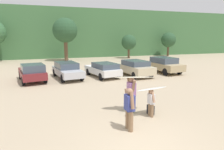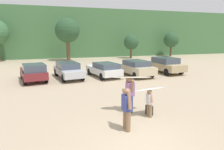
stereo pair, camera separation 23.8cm
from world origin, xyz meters
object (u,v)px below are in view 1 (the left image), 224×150
Objects in this scene: backpack_dropped at (151,110)px; person_adult at (131,92)px; parked_car_champagne at (134,67)px; person_child at (151,101)px; parked_car_maroon at (32,72)px; parked_car_tan at (163,64)px; surfboard_white at (152,89)px; parked_car_white at (103,69)px; person_companion at (130,107)px; parked_car_silver at (67,70)px; surfboard_cream at (134,77)px.

person_adult is at bearing 139.79° from backpack_dropped.
parked_car_champagne is 3.65× the size of person_child.
backpack_dropped is (5.80, -9.39, -0.56)m from parked_car_maroon.
parked_car_champagne is 9.93m from person_child.
parked_car_tan reaches higher than surfboard_white.
person_companion is at bearing 158.64° from parked_car_white.
person_companion is at bearing -169.08° from parked_car_maroon.
parked_car_tan is 12.17m from person_child.
backpack_dropped is (0.10, 0.21, -0.50)m from person_child.
person_companion is at bearing 147.62° from parked_car_champagne.
parked_car_tan is 11.96m from backpack_dropped.
parked_car_silver is 9.53m from person_adult.
parked_car_silver is at bearing -90.54° from parked_car_maroon.
parked_car_white is 2.59× the size of person_adult.
parked_car_silver reaches higher than person_child.
surfboard_white is (2.88, -10.04, 0.54)m from parked_car_silver.
person_companion reaches higher than parked_car_tan.
backpack_dropped is at bearing 138.97° from person_adult.
person_adult is 0.90× the size of surfboard_cream.
parked_car_maroon is 10.19m from surfboard_cream.
surfboard_white is at bearing -173.39° from parked_car_silver.
person_child is (-3.40, -9.33, -0.06)m from parked_car_champagne.
person_child is at bearing 153.07° from parked_car_champagne.
parked_car_white is (3.22, -0.46, -0.04)m from parked_car_silver.
parked_car_silver is 10.46m from surfboard_white.
parked_car_white is 9.46m from backpack_dropped.
parked_car_white is at bearing 86.18° from parked_car_tan.
parked_car_white is 9.60m from surfboard_white.
backpack_dropped is (-0.29, -9.44, -0.50)m from parked_car_white.
backpack_dropped is at bearing -144.72° from person_companion.
surfboard_white is at bearing 166.72° from parked_car_white.
parked_car_champagne reaches higher than backpack_dropped.
parked_car_silver is 3.25m from parked_car_white.
person_adult is at bearing -160.76° from parked_car_maroon.
person_child is 1.42m from surfboard_cream.
person_adult is at bearing 26.27° from surfboard_cream.
parked_car_champagne reaches higher than person_child.
parked_car_white is 2.54× the size of surfboard_white.
parked_car_white is 8.89m from surfboard_cream.
parked_car_maroon is at bearing -44.53° from surfboard_cream.
surfboard_cream is (0.99, 1.82, 0.76)m from person_companion.
parked_car_champagne is 9.40m from person_adult.
person_adult reaches higher than parked_car_white.
parked_car_champagne is (9.09, -0.27, 0.00)m from parked_car_maroon.
parked_car_tan reaches higher than person_child.
backpack_dropped is (0.05, 0.14, -1.08)m from surfboard_white.
person_child is 0.72× the size of surfboard_white.
parked_car_maroon is 10.11m from person_adult.
person_companion is 0.88× the size of surfboard_cream.
person_adult is (2.18, -9.27, 0.23)m from parked_car_silver.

